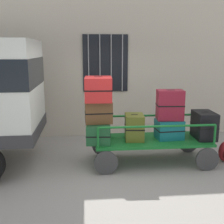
{
  "coord_description": "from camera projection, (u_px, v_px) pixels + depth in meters",
  "views": [
    {
      "loc": [
        -0.65,
        -5.43,
        2.36
      ],
      "look_at": [
        -0.1,
        0.28,
        1.12
      ],
      "focal_mm": 46.39,
      "sensor_mm": 36.0,
      "label": 1
    }
  ],
  "objects": [
    {
      "name": "luggage_cart",
      "position": [
        152.0,
        144.0,
        6.1
      ],
      "size": [
        2.48,
        1.12,
        0.52
      ],
      "color": "#146023",
      "rests_on": "ground"
    },
    {
      "name": "building_wall",
      "position": [
        108.0,
        44.0,
        7.78
      ],
      "size": [
        12.0,
        0.38,
        5.0
      ],
      "color": "#BCB29E",
      "rests_on": "ground"
    },
    {
      "name": "suitcase_center_bottom",
      "position": [
        169.0,
        129.0,
        6.09
      ],
      "size": [
        0.58,
        0.46,
        0.41
      ],
      "color": "#0F5960",
      "rests_on": "luggage_cart"
    },
    {
      "name": "suitcase_midright_bottom",
      "position": [
        204.0,
        125.0,
        6.1
      ],
      "size": [
        0.43,
        0.65,
        0.57
      ],
      "color": "black",
      "rests_on": "luggage_cart"
    },
    {
      "name": "cart_railing",
      "position": [
        152.0,
        123.0,
        6.01
      ],
      "size": [
        2.35,
        0.98,
        0.42
      ],
      "color": "#146023",
      "rests_on": "luggage_cart"
    },
    {
      "name": "suitcase_midleft_bottom",
      "position": [
        134.0,
        127.0,
        6.01
      ],
      "size": [
        0.43,
        0.55,
        0.54
      ],
      "color": "#4C5119",
      "rests_on": "luggage_cart"
    },
    {
      "name": "suitcase_center_middle",
      "position": [
        170.0,
        105.0,
        5.99
      ],
      "size": [
        0.57,
        0.4,
        0.63
      ],
      "color": "maroon",
      "rests_on": "suitcase_center_bottom"
    },
    {
      "name": "suitcase_left_bottom",
      "position": [
        99.0,
        132.0,
        5.92
      ],
      "size": [
        0.54,
        0.76,
        0.38
      ],
      "color": "#194C28",
      "rests_on": "luggage_cart"
    },
    {
      "name": "suitcase_left_top",
      "position": [
        98.0,
        89.0,
        5.78
      ],
      "size": [
        0.57,
        0.62,
        0.49
      ],
      "color": "#B21E1E",
      "rests_on": "suitcase_left_middle"
    },
    {
      "name": "ground_plane",
      "position": [
        118.0,
        169.0,
        5.85
      ],
      "size": [
        40.0,
        40.0,
        0.0
      ],
      "primitive_type": "plane",
      "color": "gray"
    },
    {
      "name": "suitcase_left_middle",
      "position": [
        99.0,
        112.0,
        5.83
      ],
      "size": [
        0.56,
        0.34,
        0.45
      ],
      "color": "brown",
      "rests_on": "suitcase_left_bottom"
    }
  ]
}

